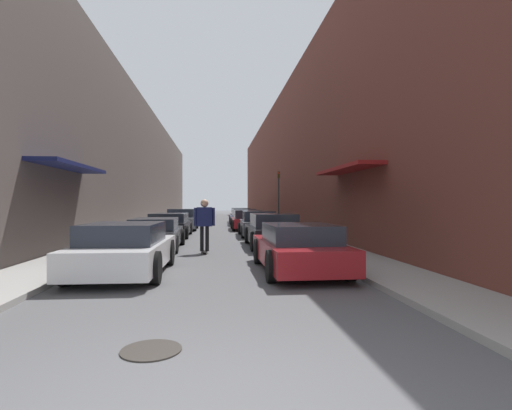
% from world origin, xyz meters
% --- Properties ---
extents(ground, '(130.62, 130.62, 0.00)m').
position_xyz_m(ground, '(0.00, 23.75, 0.00)').
color(ground, '#515154').
extents(curb_strip_left, '(1.80, 59.37, 0.12)m').
position_xyz_m(curb_strip_left, '(-4.16, 29.69, 0.06)').
color(curb_strip_left, gray).
rests_on(curb_strip_left, ground).
extents(curb_strip_right, '(1.80, 59.37, 0.12)m').
position_xyz_m(curb_strip_right, '(4.16, 29.69, 0.06)').
color(curb_strip_right, gray).
rests_on(curb_strip_right, ground).
extents(building_row_left, '(4.90, 59.37, 9.24)m').
position_xyz_m(building_row_left, '(-7.06, 29.68, 4.62)').
color(building_row_left, '#564C47').
rests_on(building_row_left, ground).
extents(building_row_right, '(4.90, 59.37, 10.25)m').
position_xyz_m(building_row_right, '(7.06, 29.68, 5.12)').
color(building_row_right, brown).
rests_on(building_row_right, ground).
extents(parked_car_left_0, '(1.99, 4.28, 1.24)m').
position_xyz_m(parked_car_left_0, '(-2.09, 6.62, 0.61)').
color(parked_car_left_0, silver).
rests_on(parked_car_left_0, ground).
extents(parked_car_left_1, '(1.90, 4.67, 1.15)m').
position_xyz_m(parked_car_left_1, '(-2.16, 11.90, 0.57)').
color(parked_car_left_1, '#232326').
rests_on(parked_car_left_1, ground).
extents(parked_car_left_2, '(2.05, 4.81, 1.20)m').
position_xyz_m(parked_car_left_2, '(-2.26, 17.38, 0.59)').
color(parked_car_left_2, black).
rests_on(parked_car_left_2, ground).
extents(parked_car_left_3, '(1.97, 4.01, 1.34)m').
position_xyz_m(parked_car_left_3, '(-2.09, 22.59, 0.64)').
color(parked_car_left_3, gray).
rests_on(parked_car_left_3, ground).
extents(parked_car_right_0, '(1.93, 4.37, 1.19)m').
position_xyz_m(parked_car_right_0, '(2.12, 6.60, 0.59)').
color(parked_car_right_0, maroon).
rests_on(parked_car_right_0, ground).
extents(parked_car_right_1, '(1.94, 4.57, 1.30)m').
position_xyz_m(parked_car_right_1, '(2.27, 12.21, 0.63)').
color(parked_car_right_1, black).
rests_on(parked_car_right_1, ground).
extents(parked_car_right_2, '(1.90, 4.37, 1.30)m').
position_xyz_m(parked_car_right_2, '(2.25, 17.32, 0.63)').
color(parked_car_right_2, '#515459').
rests_on(parked_car_right_2, ground).
extents(parked_car_right_3, '(2.08, 3.98, 1.27)m').
position_xyz_m(parked_car_right_3, '(2.10, 22.22, 0.61)').
color(parked_car_right_3, maroon).
rests_on(parked_car_right_3, ground).
extents(parked_car_right_4, '(2.01, 4.02, 1.27)m').
position_xyz_m(parked_car_right_4, '(2.17, 27.15, 0.61)').
color(parked_car_right_4, navy).
rests_on(parked_car_right_4, ground).
extents(parked_car_right_5, '(1.90, 4.12, 1.28)m').
position_xyz_m(parked_car_right_5, '(2.23, 31.89, 0.63)').
color(parked_car_right_5, silver).
rests_on(parked_car_right_5, ground).
extents(skateboarder, '(0.71, 0.78, 1.84)m').
position_xyz_m(skateboarder, '(-0.31, 10.48, 1.14)').
color(skateboarder, black).
rests_on(skateboarder, ground).
extents(manhole_cover, '(0.70, 0.70, 0.02)m').
position_xyz_m(manhole_cover, '(-0.68, 1.53, 0.01)').
color(manhole_cover, '#332D28').
rests_on(manhole_cover, ground).
extents(traffic_light, '(0.16, 0.22, 3.71)m').
position_xyz_m(traffic_light, '(4.28, 23.37, 2.40)').
color(traffic_light, '#2D2D2D').
rests_on(traffic_light, curb_strip_right).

